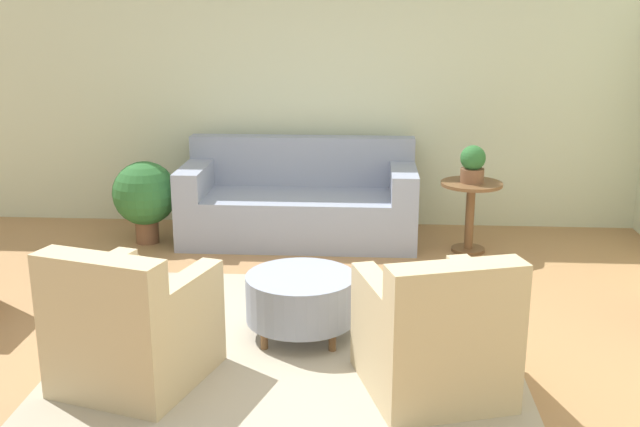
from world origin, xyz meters
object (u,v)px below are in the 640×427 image
at_px(armchair_left, 131,330).
at_px(potted_plant_floor, 145,195).
at_px(armchair_right, 435,339).
at_px(side_table, 470,204).
at_px(ottoman_table, 301,297).
at_px(couch, 300,204).
at_px(potted_plant_on_side_table, 473,164).

relative_size(armchair_left, potted_plant_floor, 1.28).
bearing_deg(armchair_right, potted_plant_floor, 132.38).
xyz_separation_m(side_table, potted_plant_floor, (-3.03, 0.08, 0.02)).
distance_m(armchair_left, armchair_right, 1.78).
relative_size(ottoman_table, side_table, 1.14).
distance_m(couch, armchair_left, 3.04).
bearing_deg(armchair_left, armchair_right, 0.00).
distance_m(armchair_right, potted_plant_floor, 3.70).
height_order(side_table, potted_plant_floor, potted_plant_floor).
bearing_deg(potted_plant_on_side_table, armchair_right, -101.38).
bearing_deg(side_table, potted_plant_floor, 178.58).
xyz_separation_m(couch, armchair_left, (-0.73, -2.95, 0.00)).
bearing_deg(armchair_right, armchair_left, 180.00).
height_order(armchair_right, side_table, armchair_right).
relative_size(couch, potted_plant_floor, 2.82).
distance_m(armchair_right, ottoman_table, 1.11).
relative_size(armchair_left, armchair_right, 1.00).
distance_m(ottoman_table, side_table, 2.39).
bearing_deg(potted_plant_floor, couch, 8.66).
distance_m(armchair_left, side_table, 3.53).
distance_m(side_table, potted_plant_on_side_table, 0.38).
distance_m(armchair_left, potted_plant_on_side_table, 3.56).
bearing_deg(potted_plant_on_side_table, potted_plant_floor, 178.58).
bearing_deg(armchair_right, potted_plant_on_side_table, 78.62).
bearing_deg(ottoman_table, side_table, 54.71).
height_order(ottoman_table, potted_plant_floor, potted_plant_floor).
bearing_deg(armchair_right, side_table, 78.62).
distance_m(armchair_left, ottoman_table, 1.18).
xyz_separation_m(couch, side_table, (1.59, -0.29, 0.11)).
distance_m(armchair_left, potted_plant_floor, 2.83).
xyz_separation_m(armchair_left, potted_plant_on_side_table, (2.31, 2.66, 0.48)).
height_order(armchair_right, ottoman_table, armchair_right).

